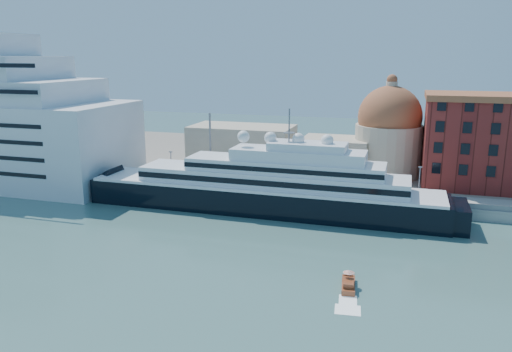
% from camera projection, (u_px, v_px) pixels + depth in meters
% --- Properties ---
extents(ground, '(400.00, 400.00, 0.00)m').
position_uv_depth(ground, '(246.00, 249.00, 90.82)').
color(ground, '#375F5B').
rests_on(ground, ground).
extents(quay, '(180.00, 10.00, 2.50)m').
position_uv_depth(quay, '(289.00, 194.00, 122.13)').
color(quay, gray).
rests_on(quay, ground).
extents(land, '(260.00, 72.00, 2.00)m').
position_uv_depth(land, '(318.00, 162.00, 160.30)').
color(land, slate).
rests_on(land, ground).
extents(quay_fence, '(180.00, 0.10, 1.20)m').
position_uv_depth(quay_fence, '(285.00, 191.00, 117.51)').
color(quay_fence, slate).
rests_on(quay_fence, quay).
extents(superyacht, '(91.08, 12.63, 27.22)m').
position_uv_depth(superyacht, '(251.00, 190.00, 112.87)').
color(superyacht, black).
rests_on(superyacht, ground).
extents(service_barge, '(12.48, 6.68, 2.67)m').
position_uv_depth(service_barge, '(82.00, 193.00, 124.71)').
color(service_barge, white).
rests_on(service_barge, ground).
extents(water_taxi, '(2.59, 6.09, 2.81)m').
position_uv_depth(water_taxi, '(348.00, 284.00, 75.31)').
color(water_taxi, maroon).
rests_on(water_taxi, ground).
extents(church, '(66.00, 18.00, 25.50)m').
position_uv_depth(church, '(331.00, 141.00, 140.09)').
color(church, beige).
rests_on(church, land).
extents(lamp_posts, '(120.80, 2.40, 18.00)m').
position_uv_depth(lamp_posts, '(237.00, 158.00, 122.07)').
color(lamp_posts, slate).
rests_on(lamp_posts, quay).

